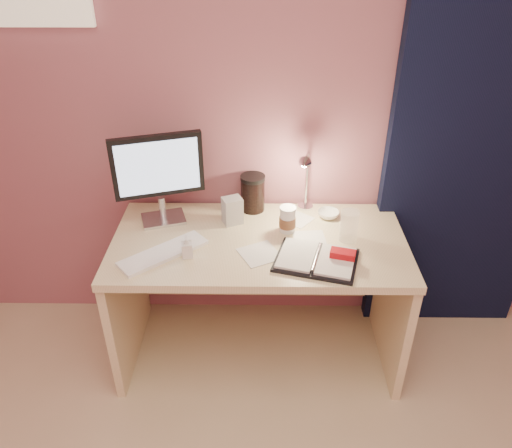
{
  "coord_description": "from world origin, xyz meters",
  "views": [
    {
      "loc": [
        0.01,
        -0.59,
        2.05
      ],
      "look_at": [
        -0.01,
        1.33,
        0.85
      ],
      "focal_mm": 35.0,
      "sensor_mm": 36.0,
      "label": 1
    }
  ],
  "objects_px": {
    "desk_lamp": "(313,178)",
    "coffee_cup": "(288,220)",
    "keyboard": "(164,253)",
    "monitor": "(158,171)",
    "lotion_bottle": "(187,247)",
    "planner": "(319,259)",
    "desk": "(259,268)",
    "clear_cup": "(349,226)",
    "dark_jar": "(253,195)",
    "product_box": "(232,211)",
    "bowl": "(328,214)"
  },
  "relations": [
    {
      "from": "desk",
      "to": "lotion_bottle",
      "type": "distance_m",
      "value": 0.48
    },
    {
      "from": "monitor",
      "to": "keyboard",
      "type": "bearing_deg",
      "value": -97.59
    },
    {
      "from": "keyboard",
      "to": "dark_jar",
      "type": "height_order",
      "value": "dark_jar"
    },
    {
      "from": "coffee_cup",
      "to": "dark_jar",
      "type": "height_order",
      "value": "dark_jar"
    },
    {
      "from": "planner",
      "to": "lotion_bottle",
      "type": "xyz_separation_m",
      "value": [
        -0.59,
        0.03,
        0.04
      ]
    },
    {
      "from": "coffee_cup",
      "to": "bowl",
      "type": "distance_m",
      "value": 0.26
    },
    {
      "from": "planner",
      "to": "clear_cup",
      "type": "xyz_separation_m",
      "value": [
        0.16,
        0.18,
        0.06
      ]
    },
    {
      "from": "monitor",
      "to": "bowl",
      "type": "relative_size",
      "value": 4.25
    },
    {
      "from": "keyboard",
      "to": "product_box",
      "type": "bearing_deg",
      "value": 2.65
    },
    {
      "from": "bowl",
      "to": "product_box",
      "type": "distance_m",
      "value": 0.49
    },
    {
      "from": "desk",
      "to": "clear_cup",
      "type": "bearing_deg",
      "value": -8.52
    },
    {
      "from": "dark_jar",
      "to": "product_box",
      "type": "height_order",
      "value": "dark_jar"
    },
    {
      "from": "keyboard",
      "to": "desk",
      "type": "bearing_deg",
      "value": -15.88
    },
    {
      "from": "desk",
      "to": "clear_cup",
      "type": "distance_m",
      "value": 0.52
    },
    {
      "from": "monitor",
      "to": "clear_cup",
      "type": "height_order",
      "value": "monitor"
    },
    {
      "from": "bowl",
      "to": "monitor",
      "type": "bearing_deg",
      "value": -177.24
    },
    {
      "from": "desk",
      "to": "desk_lamp",
      "type": "relative_size",
      "value": 4.05
    },
    {
      "from": "dark_jar",
      "to": "desk_lamp",
      "type": "xyz_separation_m",
      "value": [
        0.3,
        -0.06,
        0.13
      ]
    },
    {
      "from": "coffee_cup",
      "to": "lotion_bottle",
      "type": "distance_m",
      "value": 0.51
    },
    {
      "from": "desk",
      "to": "desk_lamp",
      "type": "bearing_deg",
      "value": 29.97
    },
    {
      "from": "bowl",
      "to": "lotion_bottle",
      "type": "height_order",
      "value": "lotion_bottle"
    },
    {
      "from": "keyboard",
      "to": "planner",
      "type": "xyz_separation_m",
      "value": [
        0.7,
        -0.04,
        0.01
      ]
    },
    {
      "from": "coffee_cup",
      "to": "lotion_bottle",
      "type": "relative_size",
      "value": 1.22
    },
    {
      "from": "desk",
      "to": "keyboard",
      "type": "bearing_deg",
      "value": -155.35
    },
    {
      "from": "desk",
      "to": "clear_cup",
      "type": "xyz_separation_m",
      "value": [
        0.42,
        -0.06,
        0.3
      ]
    },
    {
      "from": "dark_jar",
      "to": "lotion_bottle",
      "type": "bearing_deg",
      "value": -124.0
    },
    {
      "from": "clear_cup",
      "to": "dark_jar",
      "type": "bearing_deg",
      "value": 148.63
    },
    {
      "from": "lotion_bottle",
      "to": "dark_jar",
      "type": "height_order",
      "value": "dark_jar"
    },
    {
      "from": "keyboard",
      "to": "coffee_cup",
      "type": "height_order",
      "value": "coffee_cup"
    },
    {
      "from": "bowl",
      "to": "product_box",
      "type": "bearing_deg",
      "value": -173.23
    },
    {
      "from": "clear_cup",
      "to": "desk_lamp",
      "type": "height_order",
      "value": "desk_lamp"
    },
    {
      "from": "product_box",
      "to": "coffee_cup",
      "type": "bearing_deg",
      "value": -38.82
    },
    {
      "from": "dark_jar",
      "to": "product_box",
      "type": "relative_size",
      "value": 1.26
    },
    {
      "from": "bowl",
      "to": "dark_jar",
      "type": "height_order",
      "value": "dark_jar"
    },
    {
      "from": "coffee_cup",
      "to": "dark_jar",
      "type": "bearing_deg",
      "value": 129.76
    },
    {
      "from": "lotion_bottle",
      "to": "coffee_cup",
      "type": "bearing_deg",
      "value": 25.69
    },
    {
      "from": "desk_lamp",
      "to": "bowl",
      "type": "bearing_deg",
      "value": 6.48
    },
    {
      "from": "desk_lamp",
      "to": "coffee_cup",
      "type": "bearing_deg",
      "value": -118.31
    },
    {
      "from": "planner",
      "to": "bowl",
      "type": "distance_m",
      "value": 0.39
    },
    {
      "from": "bowl",
      "to": "planner",
      "type": "bearing_deg",
      "value": -102.67
    },
    {
      "from": "monitor",
      "to": "planner",
      "type": "height_order",
      "value": "monitor"
    },
    {
      "from": "desk_lamp",
      "to": "dark_jar",
      "type": "bearing_deg",
      "value": -179.31
    },
    {
      "from": "clear_cup",
      "to": "bowl",
      "type": "height_order",
      "value": "clear_cup"
    },
    {
      "from": "desk",
      "to": "product_box",
      "type": "xyz_separation_m",
      "value": [
        -0.13,
        0.08,
        0.29
      ]
    },
    {
      "from": "keyboard",
      "to": "desk_lamp",
      "type": "relative_size",
      "value": 1.21
    },
    {
      "from": "bowl",
      "to": "dark_jar",
      "type": "bearing_deg",
      "value": 169.04
    },
    {
      "from": "monitor",
      "to": "keyboard",
      "type": "relative_size",
      "value": 1.1
    },
    {
      "from": "coffee_cup",
      "to": "clear_cup",
      "type": "relative_size",
      "value": 0.87
    },
    {
      "from": "coffee_cup",
      "to": "product_box",
      "type": "xyz_separation_m",
      "value": [
        -0.27,
        0.07,
        0.01
      ]
    },
    {
      "from": "monitor",
      "to": "lotion_bottle",
      "type": "xyz_separation_m",
      "value": [
        0.16,
        -0.31,
        -0.22
      ]
    }
  ]
}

